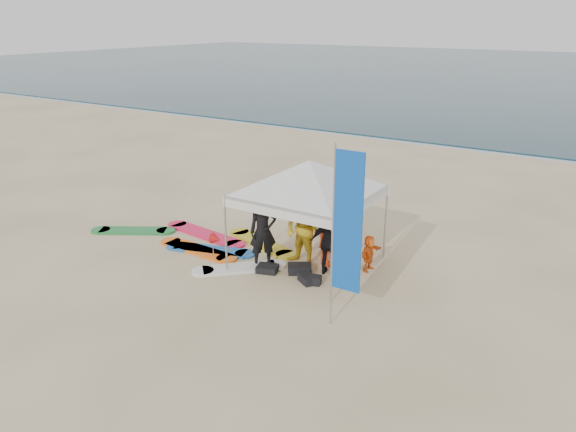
% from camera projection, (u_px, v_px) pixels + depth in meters
% --- Properties ---
extents(ground, '(120.00, 120.00, 0.00)m').
position_uv_depth(ground, '(218.00, 298.00, 12.44)').
color(ground, beige).
rests_on(ground, ground).
extents(ocean, '(160.00, 84.00, 0.08)m').
position_uv_depth(ocean, '(574.00, 74.00, 60.06)').
color(ocean, '#0C2633').
rests_on(ocean, ground).
extents(shoreline_foam, '(160.00, 1.20, 0.01)m').
position_uv_depth(shoreline_foam, '(459.00, 147.00, 26.89)').
color(shoreline_foam, silver).
rests_on(shoreline_foam, ground).
extents(person_black_a, '(0.79, 0.78, 1.84)m').
position_uv_depth(person_black_a, '(263.00, 231.00, 13.79)').
color(person_black_a, black).
rests_on(person_black_a, ground).
extents(person_yellow, '(1.05, 0.89, 1.93)m').
position_uv_depth(person_yellow, '(303.00, 229.00, 13.80)').
color(person_yellow, gold).
rests_on(person_yellow, ground).
extents(person_orange_a, '(1.27, 1.23, 1.75)m').
position_uv_depth(person_orange_a, '(328.00, 232.00, 13.85)').
color(person_orange_a, red).
rests_on(person_orange_a, ground).
extents(person_black_b, '(1.01, 0.66, 1.60)m').
position_uv_depth(person_black_b, '(330.00, 243.00, 13.38)').
color(person_black_b, black).
rests_on(person_black_b, ground).
extents(person_orange_b, '(0.91, 0.60, 1.87)m').
position_uv_depth(person_orange_b, '(333.00, 219.00, 14.61)').
color(person_orange_b, '#D04812').
rests_on(person_orange_b, ground).
extents(person_seated, '(0.35, 0.87, 0.91)m').
position_uv_depth(person_seated, '(369.00, 253.00, 13.68)').
color(person_seated, '#E65B14').
rests_on(person_seated, ground).
extents(canopy_tent, '(4.08, 4.08, 3.07)m').
position_uv_depth(canopy_tent, '(309.00, 161.00, 13.28)').
color(canopy_tent, '#A5A5A8').
rests_on(canopy_tent, ground).
extents(feather_flag, '(0.63, 0.04, 3.74)m').
position_uv_depth(feather_flag, '(346.00, 225.00, 10.54)').
color(feather_flag, '#A5A5A8').
rests_on(feather_flag, ground).
extents(marker_pennant, '(0.28, 0.28, 0.64)m').
position_uv_depth(marker_pennant, '(216.00, 239.00, 14.42)').
color(marker_pennant, '#A5A5A8').
rests_on(marker_pennant, ground).
extents(gear_pile, '(1.79, 0.94, 0.22)m').
position_uv_depth(gear_pile, '(294.00, 272.00, 13.48)').
color(gear_pile, black).
rests_on(gear_pile, ground).
extents(surfboard_spread, '(5.95, 3.03, 0.07)m').
position_uv_depth(surfboard_spread, '(207.00, 245.00, 15.28)').
color(surfboard_spread, gold).
rests_on(surfboard_spread, ground).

